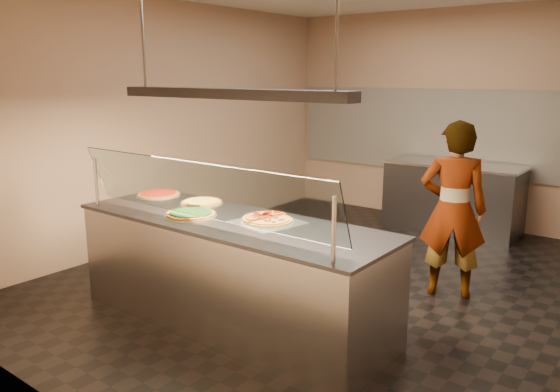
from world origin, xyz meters
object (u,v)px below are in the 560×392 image
Objects in this scene: half_pizza_pepperoni at (259,216)px; pizza_cheese at (202,202)px; sneeze_guard at (199,191)px; pizza_tomato at (159,194)px; perforated_tray at (268,222)px; prep_table at (452,197)px; half_pizza_sausage at (277,221)px; pizza_spinach at (191,214)px; heat_lamp_housing at (227,94)px; pizza_spatula at (189,203)px; worker at (453,210)px; serving_counter at (231,272)px.

pizza_cheese is (-0.80, 0.14, -0.02)m from half_pizza_pepperoni.
pizza_tomato is (-1.17, 0.57, -0.28)m from sneeze_guard.
perforated_tray is 1.32× the size of half_pizza_pepperoni.
prep_table is at bearing 87.10° from half_pizza_pepperoni.
perforated_tray is at bearing 179.16° from half_pizza_sausage.
pizza_spinach is 0.19× the size of heat_lamp_housing.
pizza_spatula reaches higher than pizza_tomato.
worker is (1.23, 2.10, -0.38)m from sneeze_guard.
sneeze_guard is at bearing -33.36° from pizza_spinach.
sneeze_guard is at bearing -124.94° from perforated_tray.
heat_lamp_housing reaches higher than pizza_tomato.
heat_lamp_housing is (0.33, 0.12, 1.00)m from pizza_spinach.
serving_counter is 1.09× the size of sneeze_guard.
pizza_cheese reaches higher than perforated_tray.
heat_lamp_housing is at bearing -153.21° from half_pizza_pepperoni.
worker is at bearing 42.09° from pizza_spatula.
pizza_spinach reaches higher than perforated_tray.
perforated_tray is (0.32, 0.45, -0.29)m from sneeze_guard.
sneeze_guard is 1.55× the size of worker.
half_pizza_sausage is 1.01m from pizza_spatula.
prep_table is at bearing 75.26° from pizza_spatula.
heat_lamp_housing is at bearing -11.24° from pizza_tomato.
pizza_cheese is 2.36m from worker.
pizza_cheese is at bearing 82.06° from pizza_spatula.
pizza_spatula is at bearing 169.87° from heat_lamp_housing.
sneeze_guard is at bearing -115.88° from half_pizza_pepperoni.
pizza_tomato is at bearing 175.28° from perforated_tray.
half_pizza_pepperoni is 0.82m from pizza_spatula.
sneeze_guard is 4.63× the size of perforated_tray.
worker is (1.81, 1.51, -0.10)m from pizza_cheese.
pizza_tomato is at bearing 153.77° from sneeze_guard.
pizza_cheese is at bearing 170.45° from half_pizza_pepperoni.
half_pizza_sausage is (0.10, -0.00, 0.02)m from perforated_tray.
pizza_spatula is (-0.92, -0.00, 0.02)m from perforated_tray.
half_pizza_sausage is at bearing -7.91° from pizza_cheese.
pizza_tomato is at bearing -112.90° from prep_table.
pizza_tomato reaches higher than perforated_tray.
half_pizza_sausage is 1.58m from pizza_tomato.
pizza_tomato is 0.24× the size of prep_table.
heat_lamp_housing reaches higher than half_pizza_sausage.
pizza_cheese is at bearing -104.98° from prep_table.
perforated_tray is at bearing 19.87° from pizza_spinach.
sneeze_guard is at bearing -36.82° from pizza_spatula.
heat_lamp_housing is (-0.42, -3.98, 1.48)m from prep_table.
sneeze_guard is 0.80m from pizza_spatula.
pizza_spinach reaches higher than pizza_tomato.
half_pizza_pepperoni reaches higher than pizza_spinach.
pizza_tomato is 2.84m from worker.
prep_table is at bearing 84.03° from heat_lamp_housing.
pizza_cheese is 1.19m from heat_lamp_housing.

